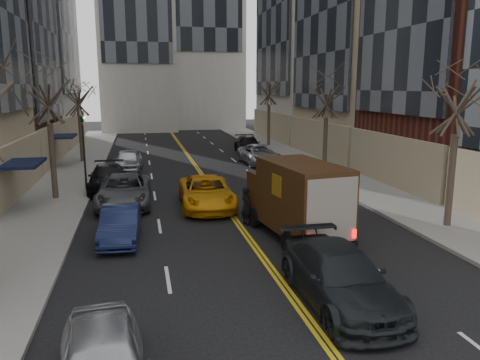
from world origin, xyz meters
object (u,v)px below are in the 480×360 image
object	(u,v)px
observer_sedan	(339,276)
pedestrian	(246,206)
taxi	(206,193)
ups_truck	(297,200)

from	to	relation	value
observer_sedan	pedestrian	size ratio (longest dim) A/B	3.21
taxi	pedestrian	xyz separation A→B (m)	(1.30, -3.36, 0.07)
ups_truck	pedestrian	bearing A→B (deg)	117.83
taxi	pedestrian	distance (m)	3.61
ups_truck	taxi	world-z (taller)	ups_truck
observer_sedan	pedestrian	world-z (taller)	pedestrian
observer_sedan	taxi	distance (m)	11.68
ups_truck	observer_sedan	bearing A→B (deg)	-104.63
ups_truck	observer_sedan	distance (m)	5.99
ups_truck	taxi	bearing A→B (deg)	109.70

